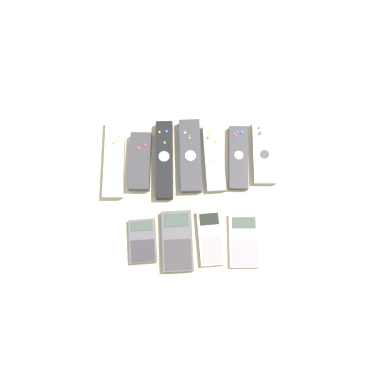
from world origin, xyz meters
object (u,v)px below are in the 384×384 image
object	(u,v)px
remote_5	(238,158)
calculator_0	(143,241)
remote_1	(140,161)
remote_4	(214,158)
remote_6	(264,153)
remote_0	(115,158)
calculator_3	(244,241)
calculator_2	(211,238)
remote_2	(164,160)
remote_3	(189,156)
calculator_1	(177,241)

from	to	relation	value
remote_5	calculator_0	world-z (taller)	remote_5
remote_1	remote_4	size ratio (longest dim) A/B	0.86
remote_4	remote_6	xyz separation A→B (m)	(0.13, 0.01, -0.00)
remote_0	remote_4	distance (m)	0.26
remote_0	remote_6	size ratio (longest dim) A/B	1.25
remote_0	calculator_3	distance (m)	0.40
remote_1	calculator_3	world-z (taller)	remote_1
remote_6	calculator_2	size ratio (longest dim) A/B	1.22
remote_1	remote_2	xyz separation A→B (m)	(0.06, 0.00, -0.00)
remote_1	remote_6	size ratio (longest dim) A/B	0.92
remote_1	remote_0	bearing A→B (deg)	173.80
remote_2	remote_4	world-z (taller)	remote_2
remote_5	remote_3	bearing A→B (deg)	179.39
remote_4	remote_5	distance (m)	0.06
remote_4	calculator_0	distance (m)	0.29
remote_0	calculator_3	size ratio (longest dim) A/B	1.57
remote_3	remote_0	bearing A→B (deg)	-179.75
calculator_2	remote_5	bearing A→B (deg)	65.65
remote_4	remote_3	bearing A→B (deg)	172.65
remote_5	calculator_1	world-z (taller)	remote_5
remote_1	remote_2	size ratio (longest dim) A/B	0.75
remote_5	calculator_3	distance (m)	0.22
remote_6	calculator_2	distance (m)	0.27
remote_4	calculator_3	distance (m)	0.23
remote_3	calculator_2	size ratio (longest dim) A/B	1.40
remote_5	calculator_1	xyz separation A→B (m)	(-0.17, -0.21, -0.00)
remote_1	remote_6	xyz separation A→B (m)	(0.33, 0.01, -0.00)
remote_0	remote_6	xyz separation A→B (m)	(0.40, -0.00, -0.00)
remote_0	calculator_0	size ratio (longest dim) A/B	1.90
calculator_0	remote_2	bearing A→B (deg)	71.91
calculator_3	calculator_0	bearing A→B (deg)	179.91
remote_6	calculator_3	xyz separation A→B (m)	(-0.07, -0.23, -0.00)
remote_4	calculator_1	distance (m)	0.24
calculator_2	calculator_3	xyz separation A→B (m)	(0.08, -0.01, -0.00)
remote_1	remote_5	bearing A→B (deg)	3.56
remote_1	calculator_2	size ratio (longest dim) A/B	1.12
remote_3	calculator_1	size ratio (longest dim) A/B	1.29
calculator_0	calculator_1	distance (m)	0.09
remote_5	calculator_3	xyz separation A→B (m)	(-0.00, -0.22, -0.00)
remote_1	remote_6	bearing A→B (deg)	5.28
remote_1	remote_6	world-z (taller)	remote_1
calculator_0	calculator_3	distance (m)	0.26
calculator_1	remote_3	bearing A→B (deg)	80.02
remote_2	calculator_0	world-z (taller)	remote_2
remote_1	remote_5	distance (m)	0.26
calculator_2	calculator_1	bearing A→B (deg)	-179.46
remote_0	remote_3	xyz separation A→B (m)	(0.20, -0.00, 0.00)
calculator_2	remote_4	bearing A→B (deg)	82.27
remote_1	calculator_2	bearing A→B (deg)	-46.45
remote_0	remote_3	world-z (taller)	same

